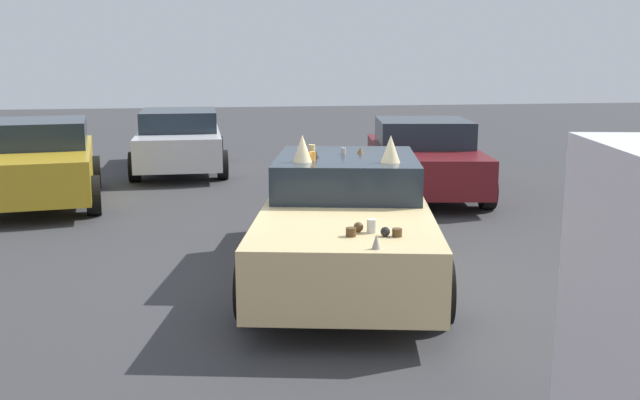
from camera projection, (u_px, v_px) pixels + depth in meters
ground_plane at (346, 275)px, 8.24m from camera, size 60.00×60.00×0.00m
art_car_decorated at (346, 216)px, 8.19m from camera, size 4.95×2.74×1.64m
parked_sedan_row_back_center at (180, 140)px, 15.88m from camera, size 4.43×2.00×1.36m
parked_sedan_near_right at (40, 162)px, 12.28m from camera, size 4.15×2.33×1.42m
parked_sedan_near_left at (423, 158)px, 13.04m from camera, size 4.31×2.54×1.38m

